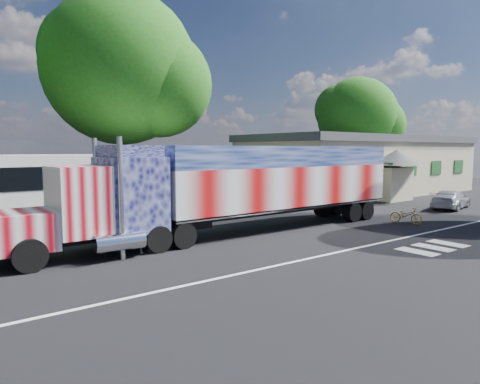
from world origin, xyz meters
TOP-DOWN VIEW (x-y plane):
  - ground at (0.00, 0.00)m, footprint 100.00×100.00m
  - lane_markings at (1.71, -3.77)m, footprint 30.00×2.67m
  - semi_truck at (-0.43, 2.35)m, footprint 20.88×3.30m
  - coach_bus at (-4.14, 10.72)m, footprint 12.76×2.97m
  - hall_building at (19.92, 10.86)m, footprint 22.40×12.80m
  - parked_car at (16.01, 0.57)m, footprint 4.58×2.63m
  - woman at (-5.74, 1.50)m, footprint 0.64×0.42m
  - bicycle at (8.31, -0.90)m, footprint 0.90×1.80m
  - tree_far_ne at (26.66, 16.52)m, footprint 9.19×8.75m
  - tree_n_mid at (-0.39, 16.40)m, footprint 11.46×10.91m

SIDE VIEW (x-z plane):
  - ground at x=0.00m, z-range 0.00..0.00m
  - lane_markings at x=1.71m, z-range 0.00..0.01m
  - bicycle at x=8.31m, z-range 0.00..0.90m
  - parked_car at x=16.01m, z-range 0.00..1.25m
  - woman at x=-5.74m, z-range 0.00..1.75m
  - coach_bus at x=-4.14m, z-range 0.07..3.78m
  - semi_truck at x=-0.43m, z-range 0.07..4.52m
  - hall_building at x=19.92m, z-range 0.02..5.22m
  - tree_far_ne at x=26.66m, z-range 1.53..13.44m
  - tree_n_mid at x=-0.39m, z-range 2.11..17.35m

